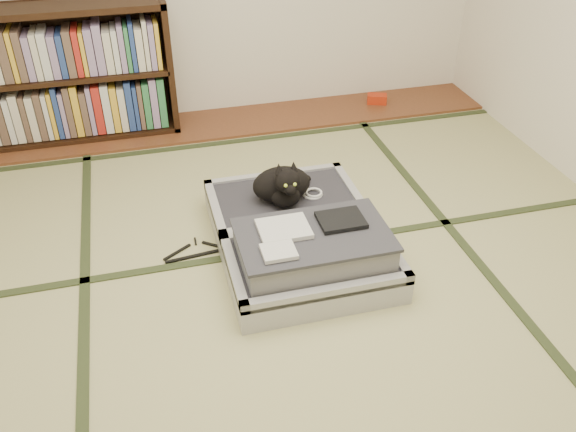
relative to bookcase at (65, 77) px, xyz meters
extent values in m
plane|color=tan|center=(1.07, -2.07, -0.45)|extent=(4.50, 4.50, 0.00)
cube|color=brown|center=(1.07, -0.07, -0.44)|extent=(4.00, 0.50, 0.02)
cube|color=#B3280E|center=(2.29, -0.04, -0.40)|extent=(0.17, 0.14, 0.07)
cube|color=#2D381E|center=(0.07, -2.07, -0.45)|extent=(0.05, 4.50, 0.01)
cube|color=#2D381E|center=(2.07, -2.07, -0.45)|extent=(0.05, 4.50, 0.01)
cube|color=#2D381E|center=(1.07, -1.67, -0.45)|extent=(4.00, 0.05, 0.01)
cube|color=#2D381E|center=(1.07, -0.37, -0.45)|extent=(4.00, 0.05, 0.01)
cube|color=black|center=(0.70, 0.00, 0.02)|extent=(0.04, 0.33, 0.93)
cube|color=black|center=(0.00, 0.00, -0.42)|extent=(1.45, 0.33, 0.04)
cube|color=black|center=(0.00, 0.00, 0.46)|extent=(1.45, 0.33, 0.04)
cube|color=black|center=(0.00, 0.00, 0.02)|extent=(1.39, 0.33, 0.03)
cube|color=black|center=(0.00, 0.16, 0.02)|extent=(1.45, 0.02, 0.93)
cube|color=gray|center=(0.00, -0.02, -0.20)|extent=(1.31, 0.23, 0.39)
cube|color=gray|center=(0.00, -0.02, 0.21)|extent=(1.31, 0.23, 0.35)
cube|color=#9F9FA3|center=(1.18, -1.97, -0.38)|extent=(0.83, 0.56, 0.14)
cube|color=#2E2D35|center=(1.18, -1.97, -0.34)|extent=(0.75, 0.47, 0.11)
cube|color=#9F9FA3|center=(1.18, -2.22, -0.30)|extent=(0.83, 0.04, 0.06)
cube|color=#9F9FA3|center=(1.18, -1.71, -0.30)|extent=(0.83, 0.04, 0.06)
cube|color=#9F9FA3|center=(0.78, -1.97, -0.30)|extent=(0.04, 0.56, 0.06)
cube|color=#9F9FA3|center=(1.57, -1.97, -0.30)|extent=(0.04, 0.56, 0.06)
cube|color=#9F9FA3|center=(1.18, -1.41, -0.38)|extent=(0.83, 0.56, 0.14)
cube|color=#2E2D35|center=(1.18, -1.41, -0.34)|extent=(0.75, 0.47, 0.11)
cube|color=#9F9FA3|center=(1.18, -1.67, -0.30)|extent=(0.83, 0.04, 0.06)
cube|color=#9F9FA3|center=(1.18, -1.16, -0.30)|extent=(0.83, 0.04, 0.06)
cube|color=#9F9FA3|center=(0.78, -1.41, -0.30)|extent=(0.04, 0.56, 0.06)
cube|color=#9F9FA3|center=(1.57, -1.41, -0.30)|extent=(0.04, 0.56, 0.06)
cylinder|color=black|center=(1.18, -1.69, -0.30)|extent=(0.75, 0.03, 0.03)
cube|color=gray|center=(1.18, -1.97, -0.24)|extent=(0.71, 0.43, 0.14)
cube|color=#37383F|center=(1.18, -1.97, -0.16)|extent=(0.73, 0.46, 0.02)
cube|color=silver|center=(1.05, -1.91, -0.13)|extent=(0.24, 0.20, 0.02)
cube|color=black|center=(1.33, -1.91, -0.13)|extent=(0.22, 0.18, 0.02)
cube|color=silver|center=(0.98, -2.08, -0.13)|extent=(0.16, 0.13, 0.02)
cube|color=white|center=(0.93, -2.23, -0.37)|extent=(0.07, 0.01, 0.05)
cube|color=white|center=(1.07, -2.23, -0.39)|extent=(0.06, 0.01, 0.04)
cube|color=orange|center=(1.46, -2.23, -0.37)|extent=(0.06, 0.01, 0.04)
cube|color=#197F33|center=(1.38, -2.23, -0.35)|extent=(0.04, 0.01, 0.03)
ellipsoid|color=black|center=(1.16, -1.43, -0.19)|extent=(0.32, 0.21, 0.20)
ellipsoid|color=black|center=(1.16, -1.52, -0.21)|extent=(0.16, 0.12, 0.12)
ellipsoid|color=black|center=(1.16, -1.55, -0.09)|extent=(0.14, 0.13, 0.13)
sphere|color=black|center=(1.16, -1.61, -0.11)|extent=(0.06, 0.06, 0.06)
cone|color=black|center=(1.12, -1.53, -0.03)|extent=(0.05, 0.06, 0.06)
cone|color=black|center=(1.20, -1.53, -0.03)|extent=(0.05, 0.06, 0.06)
sphere|color=#A5BF33|center=(1.13, -1.61, -0.08)|extent=(0.02, 0.02, 0.02)
sphere|color=#A5BF33|center=(1.18, -1.61, -0.08)|extent=(0.02, 0.02, 0.02)
cylinder|color=black|center=(1.27, -1.33, -0.26)|extent=(0.20, 0.12, 0.04)
torus|color=white|center=(1.34, -1.42, -0.28)|extent=(0.12, 0.12, 0.02)
torus|color=white|center=(1.34, -1.43, -0.27)|extent=(0.10, 0.10, 0.01)
cube|color=black|center=(0.65, -1.61, -0.44)|extent=(0.36, 0.06, 0.01)
cube|color=black|center=(0.54, -1.56, -0.44)|extent=(0.16, 0.11, 0.01)
cube|color=black|center=(0.76, -1.56, -0.44)|extent=(0.15, 0.12, 0.01)
cylinder|color=black|center=(0.65, -1.49, -0.44)|extent=(0.01, 0.06, 0.01)
camera|label=1|loc=(0.46, -4.20, 1.56)|focal=38.00mm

